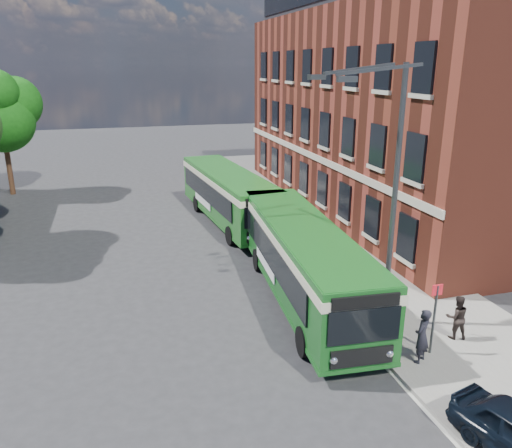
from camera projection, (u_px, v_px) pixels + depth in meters
name	position (u px, v px, depth m)	size (l,w,h in m)	color
ground	(230.00, 318.00, 18.37)	(120.00, 120.00, 0.00)	#29292C
pavement	(321.00, 232.00, 27.49)	(6.00, 48.00, 0.15)	gray
kerb_line	(268.00, 239.00, 26.71)	(0.12, 48.00, 0.01)	beige
brick_office	(405.00, 97.00, 30.85)	(12.10, 26.00, 14.20)	maroon
street_lamp	(385.00, 197.00, 16.32)	(2.96, 2.38, 9.00)	#36393B
bus_stop_sign	(434.00, 315.00, 15.52)	(0.35, 0.08, 2.52)	#36393B
bus_front	(303.00, 255.00, 19.49)	(3.42, 12.04, 3.02)	#17591C
bus_rear	(228.00, 192.00, 29.02)	(3.64, 11.54, 3.02)	#1F641F
pedestrian_a	(422.00, 336.00, 15.21)	(0.64, 0.42, 1.77)	black
pedestrian_b	(457.00, 317.00, 16.58)	(0.75, 0.58, 1.53)	black
tree_right	(1.00, 111.00, 33.98)	(5.13, 4.87, 8.66)	#3C2416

